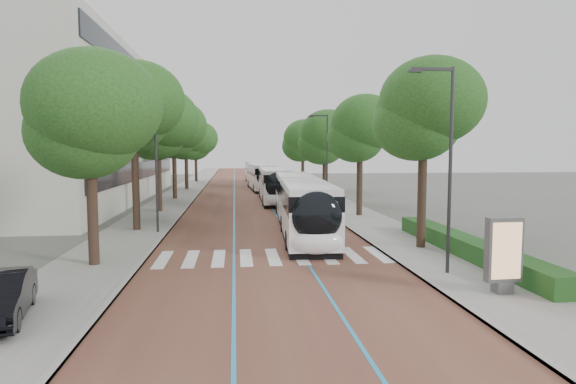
% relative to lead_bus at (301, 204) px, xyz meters
% --- Properties ---
extents(ground, '(160.00, 160.00, 0.00)m').
position_rel_lead_bus_xyz_m(ground, '(-2.53, -8.48, -1.63)').
color(ground, '#51544C').
rests_on(ground, ground).
extents(road, '(11.00, 140.00, 0.02)m').
position_rel_lead_bus_xyz_m(road, '(-2.53, 31.52, -1.62)').
color(road, brown).
rests_on(road, ground).
extents(sidewalk_left, '(4.00, 140.00, 0.12)m').
position_rel_lead_bus_xyz_m(sidewalk_left, '(-10.03, 31.52, -1.57)').
color(sidewalk_left, gray).
rests_on(sidewalk_left, ground).
extents(sidewalk_right, '(4.00, 140.00, 0.12)m').
position_rel_lead_bus_xyz_m(sidewalk_right, '(4.97, 31.52, -1.57)').
color(sidewalk_right, gray).
rests_on(sidewalk_right, ground).
extents(kerb_left, '(0.20, 140.00, 0.14)m').
position_rel_lead_bus_xyz_m(kerb_left, '(-8.13, 31.52, -1.57)').
color(kerb_left, gray).
rests_on(kerb_left, ground).
extents(kerb_right, '(0.20, 140.00, 0.14)m').
position_rel_lead_bus_xyz_m(kerb_right, '(3.07, 31.52, -1.57)').
color(kerb_right, gray).
rests_on(kerb_right, ground).
extents(zebra_crossing, '(10.55, 3.60, 0.01)m').
position_rel_lead_bus_xyz_m(zebra_crossing, '(-2.33, -7.48, -1.60)').
color(zebra_crossing, silver).
rests_on(zebra_crossing, ground).
extents(lane_line_left, '(0.12, 126.00, 0.01)m').
position_rel_lead_bus_xyz_m(lane_line_left, '(-4.13, 31.52, -1.60)').
color(lane_line_left, '#268CBE').
rests_on(lane_line_left, road).
extents(lane_line_right, '(0.12, 126.00, 0.01)m').
position_rel_lead_bus_xyz_m(lane_line_right, '(-0.93, 31.52, -1.60)').
color(lane_line_right, '#268CBE').
rests_on(lane_line_right, road).
extents(office_building, '(18.11, 40.00, 14.00)m').
position_rel_lead_bus_xyz_m(office_building, '(-22.00, 19.52, 5.37)').
color(office_building, '#B9B7AB').
rests_on(office_building, ground).
extents(hedge, '(1.20, 14.00, 0.80)m').
position_rel_lead_bus_xyz_m(hedge, '(6.57, -8.48, -1.11)').
color(hedge, '#1C4317').
rests_on(hedge, sidewalk_right).
extents(streetlight_near, '(1.82, 0.20, 8.00)m').
position_rel_lead_bus_xyz_m(streetlight_near, '(4.09, -11.48, 3.19)').
color(streetlight_near, '#2C2C2E').
rests_on(streetlight_near, sidewalk_right).
extents(streetlight_far, '(1.82, 0.20, 8.00)m').
position_rel_lead_bus_xyz_m(streetlight_far, '(4.09, 13.52, 3.19)').
color(streetlight_far, '#2C2C2E').
rests_on(streetlight_far, sidewalk_right).
extents(lamp_post_left, '(0.14, 0.14, 8.00)m').
position_rel_lead_bus_xyz_m(lamp_post_left, '(-8.63, -0.48, 2.49)').
color(lamp_post_left, '#2C2C2E').
rests_on(lamp_post_left, sidewalk_left).
extents(trees_left, '(6.33, 60.89, 9.65)m').
position_rel_lead_bus_xyz_m(trees_left, '(-10.03, 18.50, 4.90)').
color(trees_left, black).
rests_on(trees_left, ground).
extents(trees_right, '(5.95, 47.51, 8.89)m').
position_rel_lead_bus_xyz_m(trees_right, '(5.17, 16.86, 4.56)').
color(trees_right, black).
rests_on(trees_right, ground).
extents(lead_bus, '(3.47, 18.50, 3.20)m').
position_rel_lead_bus_xyz_m(lead_bus, '(0.00, 0.00, 0.00)').
color(lead_bus, black).
rests_on(lead_bus, ground).
extents(bus_queued_0, '(2.70, 12.43, 3.20)m').
position_rel_lead_bus_xyz_m(bus_queued_0, '(-0.33, 15.98, -0.00)').
color(bus_queued_0, white).
rests_on(bus_queued_0, ground).
extents(bus_queued_1, '(3.14, 12.51, 3.20)m').
position_rel_lead_bus_xyz_m(bus_queued_1, '(-0.82, 29.93, -0.00)').
color(bus_queued_1, white).
rests_on(bus_queued_1, ground).
extents(bus_queued_2, '(3.06, 12.50, 3.20)m').
position_rel_lead_bus_xyz_m(bus_queued_2, '(-0.83, 42.81, -0.00)').
color(bus_queued_2, white).
rests_on(bus_queued_2, ground).
extents(ad_panel, '(1.25, 0.50, 2.58)m').
position_rel_lead_bus_xyz_m(ad_panel, '(4.94, -14.28, -0.15)').
color(ad_panel, '#59595B').
rests_on(ad_panel, sidewalk_right).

